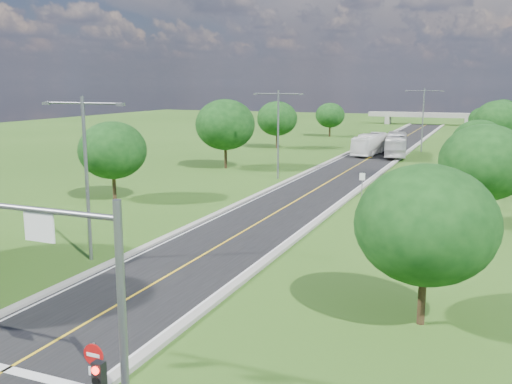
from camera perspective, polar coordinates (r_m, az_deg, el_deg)
ground at (r=77.83m, az=10.23°, el=2.72°), size 260.00×260.00×0.00m
road at (r=83.65m, az=11.13°, el=3.27°), size 8.00×150.00×0.06m
curb_left at (r=84.57m, az=8.30°, el=3.49°), size 0.50×150.00×0.22m
curb_right at (r=82.90m, az=14.01°, el=3.14°), size 0.50×150.00×0.22m
signal_mast at (r=20.05m, az=-18.38°, el=-6.69°), size 8.54×0.33×7.20m
do_not_enter_right at (r=20.05m, az=-15.87°, el=-16.22°), size 0.76×0.11×2.50m
speed_limit_sign at (r=55.23m, az=10.57°, el=1.11°), size 0.55×0.09×2.40m
overpass at (r=156.40m, az=16.71°, el=7.33°), size 30.00×3.00×3.20m
streetlight_near_left at (r=35.68m, az=-16.65°, el=2.64°), size 5.90×0.25×10.00m
streetlight_mid_left at (r=64.53m, az=2.23°, el=6.56°), size 5.90×0.25×10.00m
streetlight_far_right at (r=94.01m, az=16.37°, el=7.47°), size 5.90×0.25×10.00m
tree_lb at (r=54.46m, az=-14.15°, el=4.07°), size 6.30×6.30×7.33m
tree_lc at (r=72.67m, az=-3.09°, el=6.74°), size 7.56×7.56×8.79m
tree_ld at (r=95.54m, az=2.12°, el=7.35°), size 6.72×6.72×7.82m
tree_le at (r=117.63m, az=7.42°, el=7.62°), size 5.88×5.88×6.84m
tree_ra at (r=26.15m, az=16.64°, el=-3.14°), size 6.30×6.30×7.33m
tree_rb at (r=45.68m, az=21.91°, el=2.76°), size 6.72×6.72×7.82m
tree_rc at (r=67.63m, az=21.38°, el=4.65°), size 5.88×5.88×6.84m
tree_rd at (r=91.47m, az=23.10°, el=6.54°), size 7.14×7.14×8.30m
tree_re at (r=115.52m, az=21.79°, el=6.73°), size 5.46×5.46×6.35m
tree_rf at (r=135.45m, az=23.48°, el=7.37°), size 6.30×6.30×7.33m
bus_outbound at (r=87.35m, az=13.84°, el=4.62°), size 4.46×12.51×3.41m
bus_inbound at (r=88.55m, az=11.32°, el=4.72°), size 3.46×11.49×3.16m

